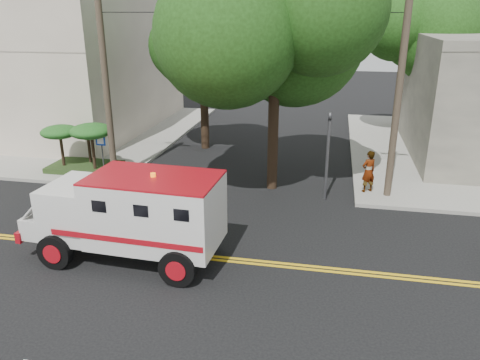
# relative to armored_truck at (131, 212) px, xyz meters

# --- Properties ---
(ground) EXTENTS (100.00, 100.00, 0.00)m
(ground) POSITION_rel_armored_truck_xyz_m (1.84, 0.48, -1.58)
(ground) COLOR black
(ground) RESTS_ON ground
(sidewalk_nw) EXTENTS (17.00, 17.00, 0.15)m
(sidewalk_nw) POSITION_rel_armored_truck_xyz_m (-11.66, 13.98, -1.50)
(sidewalk_nw) COLOR gray
(sidewalk_nw) RESTS_ON ground
(building_left) EXTENTS (16.00, 14.00, 10.00)m
(building_left) POSITION_rel_armored_truck_xyz_m (-13.66, 15.48, 3.57)
(building_left) COLOR #B1A391
(building_left) RESTS_ON sidewalk_nw
(utility_pole_left) EXTENTS (0.28, 0.28, 9.00)m
(utility_pole_left) POSITION_rel_armored_truck_xyz_m (-3.76, 6.48, 2.92)
(utility_pole_left) COLOR #382D23
(utility_pole_left) RESTS_ON ground
(utility_pole_right) EXTENTS (0.28, 0.28, 9.00)m
(utility_pole_right) POSITION_rel_armored_truck_xyz_m (8.14, 6.68, 2.92)
(utility_pole_right) COLOR #382D23
(utility_pole_right) RESTS_ON ground
(tree_main) EXTENTS (6.08, 5.70, 9.85)m
(tree_main) POSITION_rel_armored_truck_xyz_m (3.78, 6.69, 5.62)
(tree_main) COLOR black
(tree_main) RESTS_ON ground
(tree_left) EXTENTS (4.48, 4.20, 7.70)m
(tree_left) POSITION_rel_armored_truck_xyz_m (-0.84, 12.27, 4.15)
(tree_left) COLOR black
(tree_left) RESTS_ON ground
(tree_right) EXTENTS (4.80, 4.50, 8.20)m
(tree_right) POSITION_rel_armored_truck_xyz_m (10.69, 16.25, 4.52)
(tree_right) COLOR black
(tree_right) RESTS_ON ground
(traffic_signal) EXTENTS (0.15, 0.18, 3.60)m
(traffic_signal) POSITION_rel_armored_truck_xyz_m (5.64, 6.08, 0.65)
(traffic_signal) COLOR #3F3F42
(traffic_signal) RESTS_ON ground
(accessibility_sign) EXTENTS (0.45, 0.10, 2.02)m
(accessibility_sign) POSITION_rel_armored_truck_xyz_m (-4.36, 6.65, -0.21)
(accessibility_sign) COLOR #3F3F42
(accessibility_sign) RESTS_ON ground
(palm_planter) EXTENTS (3.52, 2.63, 2.36)m
(palm_planter) POSITION_rel_armored_truck_xyz_m (-5.59, 7.10, 0.07)
(palm_planter) COLOR #1E3314
(palm_planter) RESTS_ON sidewalk_nw
(armored_truck) EXTENTS (6.19, 2.72, 2.77)m
(armored_truck) POSITION_rel_armored_truck_xyz_m (0.00, 0.00, 0.00)
(armored_truck) COLOR silver
(armored_truck) RESTS_ON ground
(pedestrian_a) EXTENTS (0.77, 0.71, 1.76)m
(pedestrian_a) POSITION_rel_armored_truck_xyz_m (7.34, 6.92, -0.54)
(pedestrian_a) COLOR gray
(pedestrian_a) RESTS_ON sidewalk_ne
(pedestrian_b) EXTENTS (1.07, 1.06, 1.74)m
(pedestrian_b) POSITION_rel_armored_truck_xyz_m (10.25, 9.50, -0.55)
(pedestrian_b) COLOR gray
(pedestrian_b) RESTS_ON sidewalk_ne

